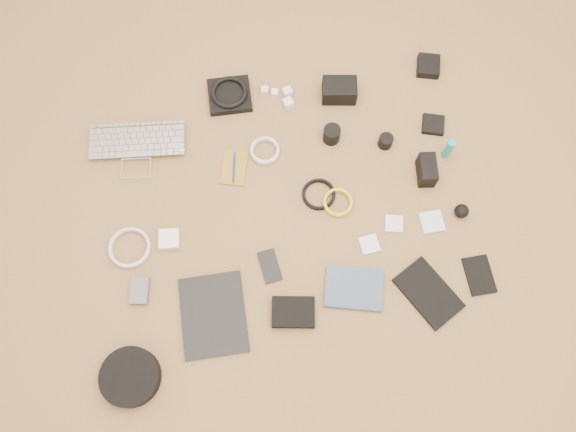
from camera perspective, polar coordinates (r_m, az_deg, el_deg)
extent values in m
cube|color=olive|center=(2.04, 0.05, 0.71)|extent=(4.00, 4.00, 0.04)
imported|color=#B6B6BA|center=(2.16, -15.06, 6.14)|extent=(0.40, 0.31, 0.03)
cube|color=black|center=(2.22, -5.94, 12.08)|extent=(0.18, 0.17, 0.03)
torus|color=black|center=(2.20, -6.00, 12.40)|extent=(0.18, 0.18, 0.02)
cube|color=white|center=(2.23, -2.38, 12.62)|extent=(0.03, 0.03, 0.03)
cube|color=white|center=(2.22, -1.36, 12.40)|extent=(0.03, 0.03, 0.02)
cube|color=white|center=(2.22, -0.05, 12.50)|extent=(0.04, 0.04, 0.03)
cube|color=white|center=(2.19, 0.02, 11.38)|extent=(0.04, 0.04, 0.03)
cube|color=black|center=(2.20, 5.23, 12.59)|extent=(0.15, 0.12, 0.08)
cube|color=black|center=(2.35, 14.07, 14.57)|extent=(0.11, 0.12, 0.03)
cube|color=olive|center=(2.09, -5.49, 4.88)|extent=(0.13, 0.16, 0.01)
cylinder|color=#1320A1|center=(2.08, -5.51, 4.96)|extent=(0.04, 0.12, 0.01)
torus|color=silver|center=(2.11, -2.36, 6.59)|extent=(0.12, 0.12, 0.01)
cylinder|color=black|center=(2.11, 4.46, 8.27)|extent=(0.08, 0.08, 0.07)
cylinder|color=black|center=(2.13, 9.89, 7.49)|extent=(0.07, 0.07, 0.05)
cube|color=black|center=(2.22, 14.53, 8.98)|extent=(0.11, 0.11, 0.02)
cube|color=white|center=(2.01, -11.98, -2.34)|extent=(0.08, 0.08, 0.03)
torus|color=silver|center=(2.04, -15.74, -3.16)|extent=(0.18, 0.18, 0.01)
torus|color=black|center=(2.04, 3.13, 2.16)|extent=(0.12, 0.12, 0.01)
torus|color=gold|center=(2.03, 5.07, 1.31)|extent=(0.11, 0.11, 0.01)
cube|color=black|center=(2.09, 13.92, 4.56)|extent=(0.08, 0.12, 0.08)
cylinder|color=teal|center=(2.14, 15.98, 6.57)|extent=(0.04, 0.04, 0.10)
cube|color=#58585D|center=(1.99, -14.82, -7.37)|extent=(0.08, 0.10, 0.03)
cube|color=black|center=(1.93, -7.59, -9.91)|extent=(0.24, 0.30, 0.01)
cube|color=black|center=(1.95, -1.87, -5.11)|extent=(0.06, 0.12, 0.01)
cube|color=silver|center=(1.99, 8.27, -2.87)|extent=(0.06, 0.06, 0.01)
cube|color=silver|center=(2.03, 10.71, -0.77)|extent=(0.08, 0.08, 0.01)
cube|color=silver|center=(2.06, 14.41, -0.59)|extent=(0.09, 0.09, 0.01)
sphere|color=black|center=(2.08, 17.22, 0.48)|extent=(0.06, 0.06, 0.05)
cylinder|color=black|center=(1.94, -15.72, -15.46)|extent=(0.23, 0.23, 0.05)
cube|color=black|center=(1.90, 0.53, -9.75)|extent=(0.17, 0.14, 0.04)
imported|color=#3E4F6A|center=(1.92, 6.59, -9.43)|extent=(0.23, 0.20, 0.02)
cube|color=black|center=(1.98, 14.07, -7.59)|extent=(0.21, 0.26, 0.02)
cube|color=black|center=(2.05, 18.85, -5.72)|extent=(0.10, 0.14, 0.01)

